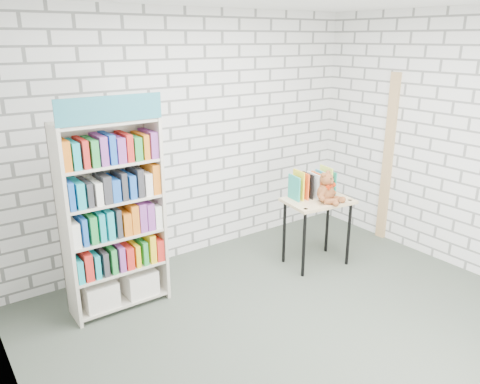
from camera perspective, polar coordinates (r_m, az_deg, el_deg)
ground at (r=4.41m, az=7.98°, el=-16.21°), size 4.50×4.50×0.00m
room_shell at (r=3.71m, az=9.19°, el=7.19°), size 4.52×4.02×2.81m
bookshelf at (r=4.45m, az=-15.22°, el=-2.83°), size 0.91×0.35×2.04m
display_table at (r=5.29m, az=9.44°, el=-2.01°), size 0.79×0.60×0.78m
table_books at (r=5.30m, az=8.83°, el=1.01°), size 0.53×0.29×0.30m
teddy_bear at (r=5.15m, az=10.62°, el=0.25°), size 0.31×0.31×0.34m
door_trim at (r=6.12m, az=17.57°, el=3.89°), size 0.05×0.12×2.10m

